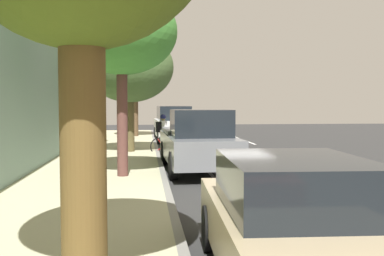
{
  "coord_description": "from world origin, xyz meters",
  "views": [
    {
      "loc": [
        2.62,
        13.82,
        2.14
      ],
      "look_at": [
        0.74,
        -4.01,
        1.14
      ],
      "focal_mm": 41.56,
      "sensor_mm": 36.0,
      "label": 1
    }
  ],
  "objects": [
    {
      "name": "ground",
      "position": [
        0.0,
        0.0,
        0.0
      ],
      "size": [
        61.76,
        61.76,
        0.0
      ],
      "primitive_type": "plane",
      "color": "#2C2C2C"
    },
    {
      "name": "sidewalk",
      "position": [
        4.05,
        0.0,
        0.08
      ],
      "size": [
        3.69,
        38.6,
        0.16
      ],
      "primitive_type": "cube",
      "color": "#B7B28E",
      "rests_on": "ground"
    },
    {
      "name": "building_facade",
      "position": [
        6.14,
        0.0,
        2.44
      ],
      "size": [
        0.5,
        38.6,
        4.88
      ],
      "primitive_type": "cube",
      "color": "gray",
      "rests_on": "ground"
    },
    {
      "name": "parked_suv_white_nearest",
      "position": [
        1.06,
        -10.76,
        1.03
      ],
      "size": [
        2.08,
        4.76,
        1.99
      ],
      "color": "white",
      "rests_on": "ground"
    },
    {
      "name": "bicycle_at_curb",
      "position": [
        1.66,
        -4.87,
        0.38
      ],
      "size": [
        1.55,
        0.89,
        0.77
      ],
      "color": "black",
      "rests_on": "ground"
    },
    {
      "name": "parked_pickup_grey_second",
      "position": [
        1.0,
        -0.02,
        0.9
      ],
      "size": [
        2.15,
        5.36,
        1.95
      ],
      "color": "slate",
      "rests_on": "ground"
    },
    {
      "name": "pedestrian_on_phone",
      "position": [
        4.77,
        -9.18,
        1.1
      ],
      "size": [
        0.25,
        0.62,
        1.67
      ],
      "color": "black",
      "rests_on": "sidewalk"
    },
    {
      "name": "lane_stripe_centre",
      "position": [
        -3.08,
        -1.4,
        0.0
      ],
      "size": [
        0.14,
        35.8,
        0.01
      ],
      "color": "white",
      "rests_on": "ground"
    },
    {
      "name": "street_tree_far_end",
      "position": [
        3.24,
        1.64,
        4.05
      ],
      "size": [
        3.01,
        3.01,
        5.08
      ],
      "color": "brown",
      "rests_on": "sidewalk"
    },
    {
      "name": "cyclist_with_backpack",
      "position": [
        1.88,
        -5.31,
        1.02
      ],
      "size": [
        0.48,
        0.6,
        1.67
      ],
      "color": "#C6B284",
      "rests_on": "ground"
    },
    {
      "name": "parked_sedan_tan_mid",
      "position": [
        0.93,
        8.94,
        0.75
      ],
      "size": [
        1.98,
        4.47,
        1.52
      ],
      "color": "tan",
      "rests_on": "ground"
    },
    {
      "name": "street_tree_mid_block",
      "position": [
        3.24,
        -4.57,
        3.61
      ],
      "size": [
        3.6,
        3.6,
        4.91
      ],
      "color": "brown",
      "rests_on": "sidewalk"
    },
    {
      "name": "street_tree_near_cyclist",
      "position": [
        3.24,
        -13.31,
        3.88
      ],
      "size": [
        3.06,
        3.06,
        5.33
      ],
      "color": "brown",
      "rests_on": "sidewalk"
    },
    {
      "name": "lane_stripe_bike_edge",
      "position": [
        0.65,
        0.0,
        0.0
      ],
      "size": [
        0.12,
        38.6,
        0.01
      ],
      "primitive_type": "cube",
      "color": "white",
      "rests_on": "ground"
    },
    {
      "name": "curb_edge",
      "position": [
        2.12,
        0.0,
        0.08
      ],
      "size": [
        0.16,
        38.6,
        0.16
      ],
      "primitive_type": "cube",
      "color": "gray",
      "rests_on": "ground"
    }
  ]
}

